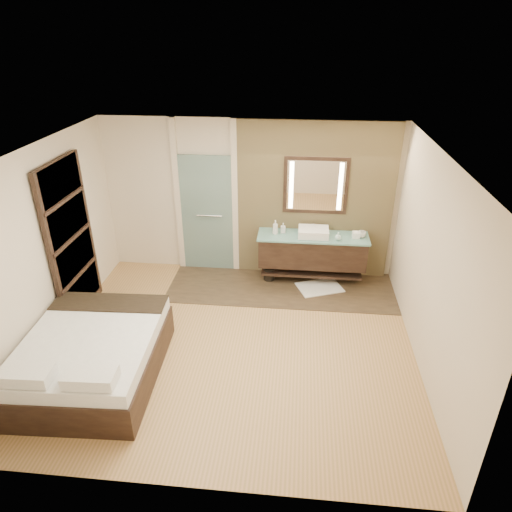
# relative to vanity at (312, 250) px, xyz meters

# --- Properties ---
(floor) EXTENTS (5.00, 5.00, 0.00)m
(floor) POSITION_rel_vanity_xyz_m (-1.10, -1.92, -0.58)
(floor) COLOR #9D7742
(floor) RESTS_ON ground
(tile_strip) EXTENTS (3.80, 1.30, 0.01)m
(tile_strip) POSITION_rel_vanity_xyz_m (-0.50, -0.32, -0.57)
(tile_strip) COLOR #32251B
(tile_strip) RESTS_ON floor
(stone_wall) EXTENTS (2.60, 0.08, 2.70)m
(stone_wall) POSITION_rel_vanity_xyz_m (0.00, 0.29, 0.77)
(stone_wall) COLOR tan
(stone_wall) RESTS_ON floor
(vanity) EXTENTS (1.85, 0.55, 0.88)m
(vanity) POSITION_rel_vanity_xyz_m (0.00, 0.00, 0.00)
(vanity) COLOR black
(vanity) RESTS_ON stone_wall
(mirror_unit) EXTENTS (1.06, 0.04, 0.96)m
(mirror_unit) POSITION_rel_vanity_xyz_m (0.00, 0.24, 1.07)
(mirror_unit) COLOR black
(mirror_unit) RESTS_ON stone_wall
(frosted_door) EXTENTS (1.10, 0.12, 2.70)m
(frosted_door) POSITION_rel_vanity_xyz_m (-1.85, 0.28, 0.56)
(frosted_door) COLOR #9FCAC3
(frosted_door) RESTS_ON floor
(shoji_partition) EXTENTS (0.06, 1.20, 2.40)m
(shoji_partition) POSITION_rel_vanity_xyz_m (-3.53, -1.32, 0.63)
(shoji_partition) COLOR black
(shoji_partition) RESTS_ON floor
(bed) EXTENTS (1.67, 2.05, 0.77)m
(bed) POSITION_rel_vanity_xyz_m (-2.75, -2.73, -0.26)
(bed) COLOR black
(bed) RESTS_ON floor
(bath_mat) EXTENTS (0.85, 0.73, 0.02)m
(bath_mat) POSITION_rel_vanity_xyz_m (0.15, -0.27, -0.56)
(bath_mat) COLOR white
(bath_mat) RESTS_ON floor
(waste_bin) EXTENTS (0.20, 0.20, 0.24)m
(waste_bin) POSITION_rel_vanity_xyz_m (-0.72, -0.07, -0.46)
(waste_bin) COLOR black
(waste_bin) RESTS_ON floor
(tissue_box) EXTENTS (0.12, 0.12, 0.10)m
(tissue_box) POSITION_rel_vanity_xyz_m (0.70, -0.02, 0.33)
(tissue_box) COLOR white
(tissue_box) RESTS_ON vanity
(soap_bottle_a) EXTENTS (0.12, 0.12, 0.24)m
(soap_bottle_a) POSITION_rel_vanity_xyz_m (-0.64, -0.00, 0.41)
(soap_bottle_a) COLOR white
(soap_bottle_a) RESTS_ON vanity
(soap_bottle_b) EXTENTS (0.09, 0.09, 0.17)m
(soap_bottle_b) POSITION_rel_vanity_xyz_m (-0.51, 0.06, 0.37)
(soap_bottle_b) COLOR #B2B2B2
(soap_bottle_b) RESTS_ON vanity
(soap_bottle_c) EXTENTS (0.13, 0.13, 0.13)m
(soap_bottle_c) POSITION_rel_vanity_xyz_m (0.40, -0.15, 0.35)
(soap_bottle_c) COLOR #AEDBDA
(soap_bottle_c) RESTS_ON vanity
(cup) EXTENTS (0.16, 0.16, 0.10)m
(cup) POSITION_rel_vanity_xyz_m (0.80, 0.01, 0.34)
(cup) COLOR silver
(cup) RESTS_ON vanity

